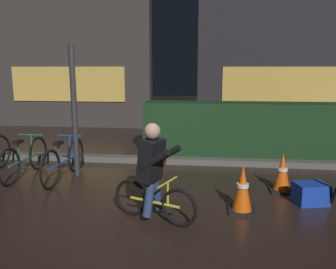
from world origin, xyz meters
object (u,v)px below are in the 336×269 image
object	(u,v)px
parked_bike_left_mid	(25,159)
parked_bike_center_left	(64,161)
traffic_cone_near	(242,189)
blue_crate	(311,193)
traffic_cone_far	(282,173)
cyclist	(153,172)
street_post	(74,112)

from	to	relation	value
parked_bike_left_mid	parked_bike_center_left	distance (m)	0.75
parked_bike_left_mid	traffic_cone_near	distance (m)	3.83
blue_crate	traffic_cone_far	bearing A→B (deg)	121.40
parked_bike_left_mid	traffic_cone_near	bearing A→B (deg)	-105.01
parked_bike_center_left	traffic_cone_far	xyz separation A→B (m)	(3.61, -0.15, -0.04)
parked_bike_left_mid	traffic_cone_far	xyz separation A→B (m)	(4.36, -0.22, -0.03)
parked_bike_left_mid	traffic_cone_far	distance (m)	4.37
parked_bike_left_mid	blue_crate	bearing A→B (deg)	-96.81
traffic_cone_near	traffic_cone_far	size ratio (longest dim) A/B	1.06
parked_bike_center_left	cyclist	bearing A→B (deg)	-125.57
parked_bike_center_left	traffic_cone_far	distance (m)	3.61
traffic_cone_near	traffic_cone_far	distance (m)	1.13
street_post	traffic_cone_far	bearing A→B (deg)	-6.64
traffic_cone_near	cyclist	world-z (taller)	cyclist
cyclist	traffic_cone_far	bearing A→B (deg)	56.81
street_post	traffic_cone_far	xyz separation A→B (m)	(3.48, -0.41, -0.85)
blue_crate	cyclist	world-z (taller)	cyclist
street_post	parked_bike_center_left	xyz separation A→B (m)	(-0.13, -0.25, -0.81)
street_post	parked_bike_center_left	distance (m)	0.85
traffic_cone_far	blue_crate	bearing A→B (deg)	-58.60
cyclist	street_post	bearing A→B (deg)	156.78
street_post	traffic_cone_far	distance (m)	3.61
street_post	cyclist	bearing A→B (deg)	-45.39
cyclist	parked_bike_center_left	bearing A→B (deg)	163.55
parked_bike_center_left	cyclist	world-z (taller)	cyclist
street_post	traffic_cone_near	bearing A→B (deg)	-25.01
parked_bike_left_mid	parked_bike_center_left	bearing A→B (deg)	-93.33
cyclist	traffic_cone_near	bearing A→B (deg)	40.25
blue_crate	parked_bike_center_left	bearing A→B (deg)	170.60
parked_bike_center_left	traffic_cone_near	size ratio (longest dim) A/B	2.46
parked_bike_center_left	cyclist	size ratio (longest dim) A/B	1.28
traffic_cone_far	blue_crate	size ratio (longest dim) A/B	1.39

